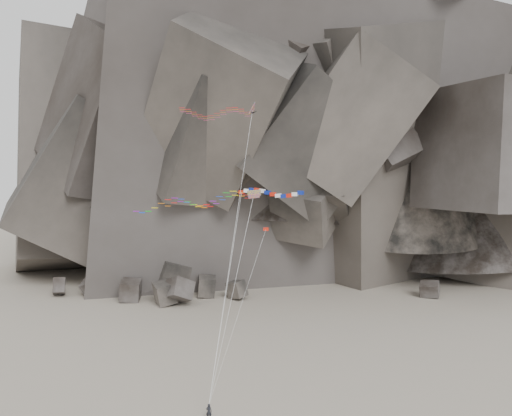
# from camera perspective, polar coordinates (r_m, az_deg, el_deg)

# --- Properties ---
(ground) EXTENTS (260.00, 260.00, 0.00)m
(ground) POSITION_cam_1_polar(r_m,az_deg,el_deg) (59.87, -1.62, -18.94)
(ground) COLOR gray
(ground) RESTS_ON ground
(headland) EXTENTS (110.00, 70.00, 84.00)m
(headland) POSITION_cam_1_polar(r_m,az_deg,el_deg) (125.92, 2.55, 12.87)
(headland) COLOR #554C45
(headland) RESTS_ON ground
(boulder_field) EXTENTS (72.51, 16.70, 7.89)m
(boulder_field) POSITION_cam_1_polar(r_m,az_deg,el_deg) (95.82, -9.68, -8.62)
(boulder_field) COLOR #47423F
(boulder_field) RESTS_ON ground
(kite_flyer) EXTENTS (0.62, 0.41, 1.76)m
(kite_flyer) POSITION_cam_1_polar(r_m,az_deg,el_deg) (51.41, -5.41, -22.04)
(kite_flyer) COLOR black
(kite_flyer) RESTS_ON ground
(delta_kite) EXTENTS (9.70, 14.38, 30.27)m
(delta_kite) POSITION_cam_1_polar(r_m,az_deg,el_deg) (59.65, -5.02, 10.82)
(delta_kite) COLOR red
(delta_kite) RESTS_ON ground
(banner_kite) EXTENTS (8.83, 13.81, 20.19)m
(banner_kite) POSITION_cam_1_polar(r_m,az_deg,el_deg) (57.24, 1.58, 1.60)
(banner_kite) COLOR red
(banner_kite) RESTS_ON ground
(parafoil_kite) EXTENTS (15.83, 11.74, 20.09)m
(parafoil_kite) POSITION_cam_1_polar(r_m,az_deg,el_deg) (58.01, -7.70, 0.69)
(parafoil_kite) COLOR yellow
(parafoil_kite) RESTS_ON ground
(pennant_kite) EXTENTS (4.66, 13.33, 15.47)m
(pennant_kite) POSITION_cam_1_polar(r_m,az_deg,el_deg) (57.13, 0.15, -5.33)
(pennant_kite) COLOR red
(pennant_kite) RESTS_ON ground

